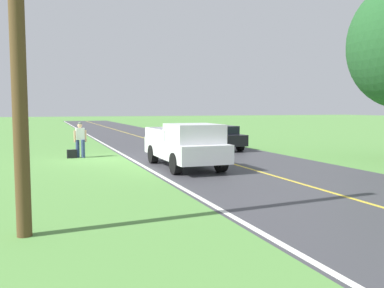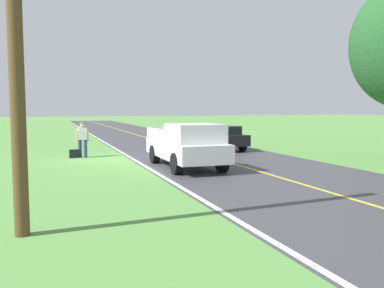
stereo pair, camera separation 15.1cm
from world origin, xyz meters
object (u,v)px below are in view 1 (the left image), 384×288
(hitchhiker_walking, at_px, (80,138))
(sedan_near_oncoming, at_px, (216,137))
(utility_pole_roadside, at_px, (16,0))
(suitcase_carried, at_px, (72,154))
(pickup_truck_passing, at_px, (186,144))

(hitchhiker_walking, distance_m, sedan_near_oncoming, 7.98)
(sedan_near_oncoming, distance_m, utility_pole_roadside, 17.39)
(sedan_near_oncoming, relative_size, utility_pole_roadside, 0.51)
(sedan_near_oncoming, height_order, utility_pole_roadside, utility_pole_roadside)
(sedan_near_oncoming, xyz_separation_m, utility_pole_roadside, (10.01, 13.76, 3.62))
(suitcase_carried, relative_size, pickup_truck_passing, 0.09)
(hitchhiker_walking, xyz_separation_m, utility_pole_roadside, (2.14, 12.46, 3.40))
(pickup_truck_passing, height_order, utility_pole_roadside, utility_pole_roadside)
(pickup_truck_passing, xyz_separation_m, utility_pole_roadside, (5.86, 7.33, 3.41))
(hitchhiker_walking, xyz_separation_m, sedan_near_oncoming, (-7.87, -1.30, -0.23))
(pickup_truck_passing, relative_size, sedan_near_oncoming, 1.21)
(utility_pole_roadside, bearing_deg, suitcase_carried, -97.96)
(hitchhiker_walking, distance_m, suitcase_carried, 0.88)
(hitchhiker_walking, relative_size, suitcase_carried, 3.80)
(hitchhiker_walking, bearing_deg, sedan_near_oncoming, -170.65)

